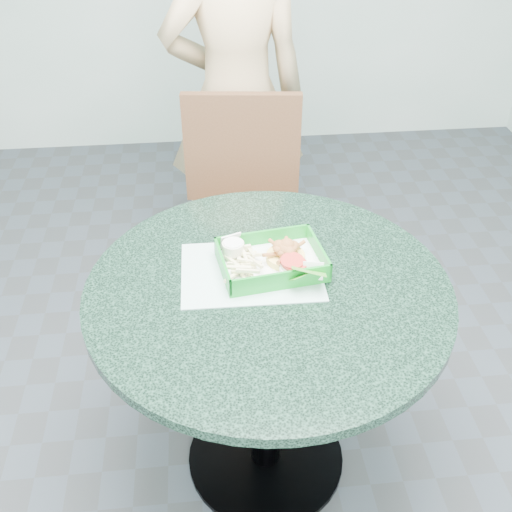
{
  "coord_description": "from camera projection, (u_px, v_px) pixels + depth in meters",
  "views": [
    {
      "loc": [
        -0.16,
        -1.23,
        1.79
      ],
      "look_at": [
        -0.02,
        0.1,
        0.79
      ],
      "focal_mm": 42.0,
      "sensor_mm": 36.0,
      "label": 1
    }
  ],
  "objects": [
    {
      "name": "garnish_cup",
      "position": [
        294.0,
        276.0,
        1.6
      ],
      "size": [
        0.12,
        0.11,
        0.05
      ],
      "rotation": [
        0.0,
        0.0,
        -0.04
      ],
      "color": "white",
      "rests_on": "food_basket"
    },
    {
      "name": "cafe_table",
      "position": [
        268.0,
        336.0,
        1.71
      ],
      "size": [
        0.99,
        0.99,
        0.75
      ],
      "color": "black",
      "rests_on": "floor"
    },
    {
      "name": "floor",
      "position": [
        266.0,
        457.0,
        2.06
      ],
      "size": [
        4.0,
        5.0,
        0.02
      ],
      "primitive_type": "cube",
      "color": "#303335",
      "rests_on": "ground"
    },
    {
      "name": "diner_person",
      "position": [
        235.0,
        78.0,
        2.45
      ],
      "size": [
        0.69,
        0.48,
        1.82
      ],
      "primitive_type": "imported",
      "rotation": [
        0.0,
        0.0,
        3.2
      ],
      "color": "tan",
      "rests_on": "floor"
    },
    {
      "name": "fries_pile",
      "position": [
        243.0,
        265.0,
        1.64
      ],
      "size": [
        0.13,
        0.14,
        0.04
      ],
      "primitive_type": null,
      "rotation": [
        0.0,
        0.0,
        -0.35
      ],
      "color": "beige",
      "rests_on": "food_basket"
    },
    {
      "name": "food_basket",
      "position": [
        271.0,
        269.0,
        1.66
      ],
      "size": [
        0.28,
        0.2,
        0.06
      ],
      "rotation": [
        0.0,
        0.0,
        0.15
      ],
      "color": "#0E8722",
      "rests_on": "placemat"
    },
    {
      "name": "sauce_ramekin",
      "position": [
        235.0,
        250.0,
        1.68
      ],
      "size": [
        0.06,
        0.06,
        0.03
      ],
      "rotation": [
        0.0,
        0.0,
        -0.36
      ],
      "color": "silver",
      "rests_on": "food_basket"
    },
    {
      "name": "dining_chair",
      "position": [
        245.0,
        199.0,
        2.41
      ],
      "size": [
        0.47,
        0.47,
        0.93
      ],
      "rotation": [
        0.0,
        0.0,
        -0.11
      ],
      "color": "#382217",
      "rests_on": "floor"
    },
    {
      "name": "placemat",
      "position": [
        251.0,
        277.0,
        1.66
      ],
      "size": [
        0.39,
        0.29,
        0.0
      ],
      "primitive_type": "cube",
      "rotation": [
        0.0,
        0.0,
        -0.01
      ],
      "color": "#A4CEC7",
      "rests_on": "cafe_table"
    },
    {
      "name": "crab_sandwich",
      "position": [
        286.0,
        258.0,
        1.65
      ],
      "size": [
        0.11,
        0.11,
        0.07
      ],
      "rotation": [
        0.0,
        0.0,
        0.41
      ],
      "color": "#F7CD60",
      "rests_on": "food_basket"
    }
  ]
}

